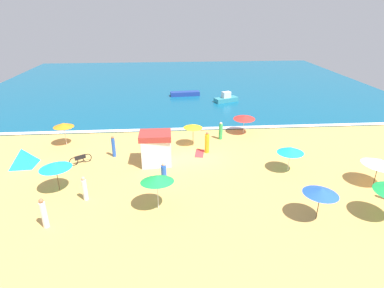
% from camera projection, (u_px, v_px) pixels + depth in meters
% --- Properties ---
extents(ground_plane, '(60.00, 60.00, 0.00)m').
position_uv_depth(ground_plane, '(197.00, 156.00, 26.65)').
color(ground_plane, '#E0A856').
extents(ocean_water, '(60.00, 44.00, 0.10)m').
position_uv_depth(ocean_water, '(182.00, 83.00, 52.24)').
color(ocean_water, '#0F567A').
rests_on(ocean_water, ground_plane).
extents(wave_breaker_foam, '(57.00, 0.70, 0.01)m').
position_uv_depth(wave_breaker_foam, '(192.00, 129.00, 32.37)').
color(wave_breaker_foam, white).
rests_on(wave_breaker_foam, ocean_water).
extents(lifeguard_cabana, '(2.47, 2.04, 2.65)m').
position_uv_depth(lifeguard_cabana, '(156.00, 148.00, 24.84)').
color(lifeguard_cabana, white).
rests_on(lifeguard_cabana, ground_plane).
extents(beach_umbrella_0, '(2.84, 2.84, 1.92)m').
position_uv_depth(beach_umbrella_0, '(244.00, 117.00, 30.78)').
color(beach_umbrella_0, silver).
rests_on(beach_umbrella_0, ground_plane).
extents(beach_umbrella_1, '(2.78, 2.77, 2.11)m').
position_uv_depth(beach_umbrella_1, '(321.00, 192.00, 17.95)').
color(beach_umbrella_1, '#4C3823').
rests_on(beach_umbrella_1, ground_plane).
extents(beach_umbrella_2, '(1.90, 1.90, 2.13)m').
position_uv_depth(beach_umbrella_2, '(63.00, 125.00, 28.05)').
color(beach_umbrella_2, silver).
rests_on(beach_umbrella_2, ground_plane).
extents(beach_umbrella_3, '(2.61, 2.60, 2.01)m').
position_uv_depth(beach_umbrella_3, '(291.00, 150.00, 23.57)').
color(beach_umbrella_3, silver).
rests_on(beach_umbrella_3, ground_plane).
extents(beach_umbrella_4, '(2.15, 2.14, 2.07)m').
position_uv_depth(beach_umbrella_4, '(193.00, 126.00, 27.90)').
color(beach_umbrella_4, '#4C3823').
rests_on(beach_umbrella_4, ground_plane).
extents(beach_umbrella_5, '(2.93, 2.93, 2.15)m').
position_uv_depth(beach_umbrella_5, '(55.00, 166.00, 20.84)').
color(beach_umbrella_5, '#4C3823').
rests_on(beach_umbrella_5, ground_plane).
extents(beach_umbrella_6, '(2.65, 2.62, 2.09)m').
position_uv_depth(beach_umbrella_6, '(379.00, 162.00, 21.75)').
color(beach_umbrella_6, '#4C3823').
rests_on(beach_umbrella_6, ground_plane).
extents(beach_umbrella_7, '(2.37, 2.39, 2.43)m').
position_uv_depth(beach_umbrella_7, '(157.00, 179.00, 18.85)').
color(beach_umbrella_7, silver).
rests_on(beach_umbrella_7, ground_plane).
extents(beach_tent, '(2.46, 2.46, 1.47)m').
position_uv_depth(beach_tent, '(23.00, 157.00, 24.74)').
color(beach_tent, '#1999D8').
rests_on(beach_tent, ground_plane).
extents(parked_bicycle, '(1.56, 1.04, 0.76)m').
position_uv_depth(parked_bicycle, '(80.00, 159.00, 25.20)').
color(parked_bicycle, black).
rests_on(parked_bicycle, ground_plane).
extents(beachgoer_0, '(0.43, 0.43, 1.72)m').
position_uv_depth(beachgoer_0, '(221.00, 131.00, 29.76)').
color(beachgoer_0, green).
rests_on(beachgoer_0, ground_plane).
extents(beachgoer_2, '(0.40, 0.40, 1.85)m').
position_uv_depth(beachgoer_2, '(114.00, 147.00, 26.22)').
color(beachgoer_2, blue).
rests_on(beachgoer_2, ground_plane).
extents(beachgoer_3, '(0.45, 0.45, 1.91)m').
position_uv_depth(beachgoer_3, '(207.00, 143.00, 26.96)').
color(beachgoer_3, orange).
rests_on(beachgoer_3, ground_plane).
extents(beachgoer_4, '(0.34, 0.34, 1.71)m').
position_uv_depth(beachgoer_4, '(85.00, 189.00, 20.25)').
color(beachgoer_4, white).
rests_on(beachgoer_4, ground_plane).
extents(beachgoer_5, '(0.48, 0.48, 1.78)m').
position_uv_depth(beachgoer_5, '(164.00, 175.00, 21.87)').
color(beachgoer_5, blue).
rests_on(beachgoer_5, ground_plane).
extents(beachgoer_6, '(0.37, 0.37, 1.89)m').
position_uv_depth(beachgoer_6, '(44.00, 214.00, 17.68)').
color(beachgoer_6, white).
rests_on(beachgoer_6, ground_plane).
extents(beach_towel_0, '(1.01, 1.79, 0.01)m').
position_uv_depth(beach_towel_0, '(199.00, 153.00, 27.10)').
color(beach_towel_0, red).
rests_on(beach_towel_0, ground_plane).
extents(beach_towel_1, '(1.66, 0.74, 0.01)m').
position_uv_depth(beach_towel_1, '(158.00, 151.00, 27.50)').
color(beach_towel_1, white).
rests_on(beach_towel_1, ground_plane).
extents(small_boat_0, '(3.36, 2.29, 1.33)m').
position_uv_depth(small_boat_0, '(226.00, 98.00, 41.56)').
color(small_boat_0, teal).
rests_on(small_boat_0, ocean_water).
extents(small_boat_1, '(4.15, 1.43, 0.59)m').
position_uv_depth(small_boat_1, '(185.00, 94.00, 44.41)').
color(small_boat_1, navy).
rests_on(small_boat_1, ocean_water).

